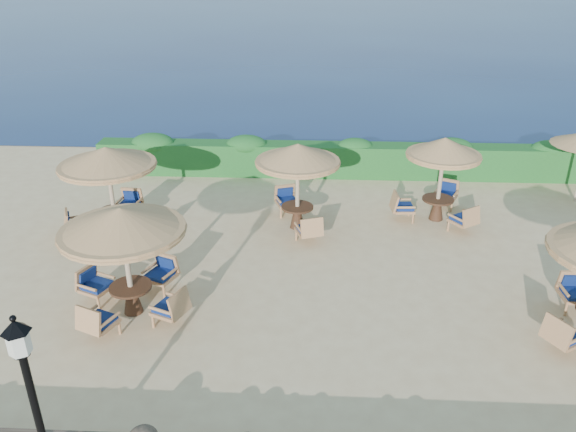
{
  "coord_description": "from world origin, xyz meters",
  "views": [
    {
      "loc": [
        -0.99,
        -12.54,
        7.58
      ],
      "look_at": [
        -1.65,
        0.77,
        1.3
      ],
      "focal_mm": 35.0,
      "sensor_mm": 36.0,
      "label": 1
    }
  ],
  "objects_px": {
    "cafe_set_2": "(108,172)",
    "lamp_post": "(39,423)",
    "cafe_set_4": "(442,167)",
    "cafe_set_0": "(124,243)",
    "cafe_set_3": "(298,167)"
  },
  "relations": [
    {
      "from": "cafe_set_2",
      "to": "lamp_post",
      "type": "bearing_deg",
      "value": -77.17
    },
    {
      "from": "lamp_post",
      "to": "cafe_set_4",
      "type": "xyz_separation_m",
      "value": [
        7.65,
        10.32,
        0.2
      ]
    },
    {
      "from": "cafe_set_0",
      "to": "cafe_set_4",
      "type": "height_order",
      "value": "same"
    },
    {
      "from": "cafe_set_2",
      "to": "cafe_set_3",
      "type": "bearing_deg",
      "value": 6.07
    },
    {
      "from": "cafe_set_0",
      "to": "cafe_set_4",
      "type": "xyz_separation_m",
      "value": [
        7.96,
        5.4,
        -0.07
      ]
    },
    {
      "from": "cafe_set_0",
      "to": "cafe_set_2",
      "type": "relative_size",
      "value": 1.01
    },
    {
      "from": "lamp_post",
      "to": "cafe_set_2",
      "type": "distance_m",
      "value": 9.19
    },
    {
      "from": "lamp_post",
      "to": "cafe_set_2",
      "type": "xyz_separation_m",
      "value": [
        -2.04,
        8.96,
        0.35
      ]
    },
    {
      "from": "lamp_post",
      "to": "cafe_set_2",
      "type": "bearing_deg",
      "value": 102.83
    },
    {
      "from": "cafe_set_3",
      "to": "cafe_set_4",
      "type": "relative_size",
      "value": 1.04
    },
    {
      "from": "lamp_post",
      "to": "cafe_set_4",
      "type": "distance_m",
      "value": 12.85
    },
    {
      "from": "lamp_post",
      "to": "cafe_set_2",
      "type": "relative_size",
      "value": 1.18
    },
    {
      "from": "cafe_set_3",
      "to": "lamp_post",
      "type": "bearing_deg",
      "value": -109.3
    },
    {
      "from": "lamp_post",
      "to": "cafe_set_3",
      "type": "distance_m",
      "value": 10.11
    },
    {
      "from": "cafe_set_2",
      "to": "cafe_set_3",
      "type": "relative_size",
      "value": 0.98
    }
  ]
}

